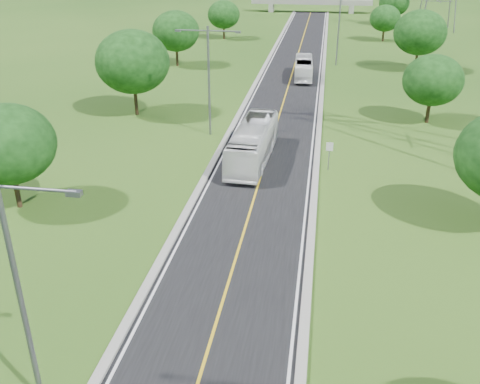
# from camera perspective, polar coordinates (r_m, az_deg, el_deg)

# --- Properties ---
(ground) EXTENTS (260.00, 260.00, 0.00)m
(ground) POSITION_cam_1_polar(r_m,az_deg,el_deg) (64.84, 4.87, 10.20)
(ground) COLOR #244914
(ground) RESTS_ON ground
(road) EXTENTS (8.00, 150.00, 0.06)m
(road) POSITION_cam_1_polar(r_m,az_deg,el_deg) (70.63, 5.27, 11.48)
(road) COLOR black
(road) RESTS_ON ground
(curb_left) EXTENTS (0.50, 150.00, 0.22)m
(curb_left) POSITION_cam_1_polar(r_m,az_deg,el_deg) (71.00, 1.78, 11.71)
(curb_left) COLOR gray
(curb_left) RESTS_ON ground
(curb_right) EXTENTS (0.50, 150.00, 0.22)m
(curb_right) POSITION_cam_1_polar(r_m,az_deg,el_deg) (70.47, 8.78, 11.33)
(curb_right) COLOR gray
(curb_right) RESTS_ON ground
(speed_limit_sign) EXTENTS (0.55, 0.09, 2.40)m
(speed_limit_sign) POSITION_cam_1_polar(r_m,az_deg,el_deg) (43.24, 9.50, 4.29)
(speed_limit_sign) COLOR slate
(speed_limit_sign) RESTS_ON ground
(overpass) EXTENTS (30.00, 3.00, 3.20)m
(overpass) POSITION_cam_1_polar(r_m,az_deg,el_deg) (143.24, 7.61, 19.41)
(overpass) COLOR gray
(overpass) RESTS_ON ground
(streetlight_near_left) EXTENTS (5.90, 0.25, 10.00)m
(streetlight_near_left) POSITION_cam_1_polar(r_m,az_deg,el_deg) (20.90, -22.76, -8.57)
(streetlight_near_left) COLOR slate
(streetlight_near_left) RESTS_ON ground
(streetlight_mid_left) EXTENTS (5.90, 0.25, 10.00)m
(streetlight_mid_left) POSITION_cam_1_polar(r_m,az_deg,el_deg) (49.78, -3.36, 12.63)
(streetlight_mid_left) COLOR slate
(streetlight_mid_left) RESTS_ON ground
(streetlight_far_right) EXTENTS (5.90, 0.25, 10.00)m
(streetlight_far_right) POSITION_cam_1_polar(r_m,az_deg,el_deg) (81.20, 10.52, 17.26)
(streetlight_far_right) COLOR slate
(streetlight_far_right) RESTS_ON ground
(tree_lb) EXTENTS (6.30, 6.30, 7.33)m
(tree_lb) POSITION_cam_1_polar(r_m,az_deg,el_deg) (38.63, -23.54, 4.71)
(tree_lb) COLOR black
(tree_lb) RESTS_ON ground
(tree_lc) EXTENTS (7.56, 7.56, 8.79)m
(tree_lc) POSITION_cam_1_polar(r_m,az_deg,el_deg) (57.04, -11.39, 13.46)
(tree_lc) COLOR black
(tree_lc) RESTS_ON ground
(tree_ld) EXTENTS (6.72, 6.72, 7.82)m
(tree_ld) POSITION_cam_1_polar(r_m,az_deg,el_deg) (80.27, -6.86, 16.68)
(tree_ld) COLOR black
(tree_ld) RESTS_ON ground
(tree_le) EXTENTS (5.88, 5.88, 6.84)m
(tree_le) POSITION_cam_1_polar(r_m,az_deg,el_deg) (102.97, -1.75, 18.40)
(tree_le) COLOR black
(tree_le) RESTS_ON ground
(tree_rc) EXTENTS (5.88, 5.88, 6.84)m
(tree_rc) POSITION_cam_1_polar(r_m,az_deg,el_deg) (56.88, 19.89, 11.15)
(tree_rc) COLOR black
(tree_rc) RESTS_ON ground
(tree_rd) EXTENTS (7.14, 7.14, 8.30)m
(tree_rd) POSITION_cam_1_polar(r_m,az_deg,el_deg) (80.30, 18.65, 15.82)
(tree_rd) COLOR black
(tree_rd) RESTS_ON ground
(tree_re) EXTENTS (5.46, 5.46, 6.35)m
(tree_re) POSITION_cam_1_polar(r_m,az_deg,el_deg) (103.74, 15.22, 17.46)
(tree_re) COLOR black
(tree_re) RESTS_ON ground
(tree_rf) EXTENTS (6.30, 6.30, 7.33)m
(tree_rf) POSITION_cam_1_polar(r_m,az_deg,el_deg) (123.80, 16.13, 18.82)
(tree_rf) COLOR black
(tree_rf) RESTS_ON ground
(bus_outbound) EXTENTS (2.67, 9.61, 2.65)m
(bus_outbound) POSITION_cam_1_polar(r_m,az_deg,el_deg) (73.27, 6.80, 13.01)
(bus_outbound) COLOR white
(bus_outbound) RESTS_ON road
(bus_inbound) EXTENTS (3.15, 11.39, 3.14)m
(bus_inbound) POSITION_cam_1_polar(r_m,az_deg,el_deg) (44.42, 1.40, 5.27)
(bus_inbound) COLOR white
(bus_inbound) RESTS_ON road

